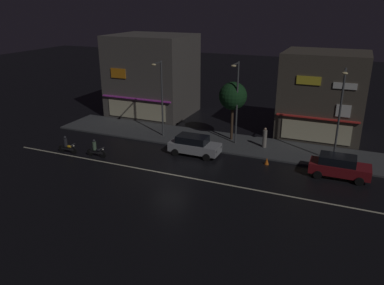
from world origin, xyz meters
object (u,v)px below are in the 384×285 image
object	(u,v)px
parked_car_near_kerb	(339,166)
traffic_cone	(267,161)
motorcycle_following	(67,146)
streetlamp_east	(340,109)
motorcycle_lead	(96,150)
pedestrian_on_sidewalk	(265,138)
streetlamp_west	(161,93)
parked_car_trailing	(194,145)
streetlamp_mid	(236,97)

from	to	relation	value
parked_car_near_kerb	traffic_cone	world-z (taller)	parked_car_near_kerb
motorcycle_following	traffic_cone	distance (m)	16.97
parked_car_near_kerb	motorcycle_following	distance (m)	22.19
streetlamp_east	traffic_cone	bearing A→B (deg)	-154.36
motorcycle_lead	pedestrian_on_sidewalk	bearing A→B (deg)	28.10
pedestrian_on_sidewalk	motorcycle_lead	bearing A→B (deg)	15.14
streetlamp_west	parked_car_trailing	size ratio (longest dim) A/B	1.67
streetlamp_west	pedestrian_on_sidewalk	distance (m)	10.34
streetlamp_east	parked_car_trailing	xyz separation A→B (m)	(-11.06, -2.70, -3.67)
streetlamp_mid	streetlamp_west	bearing A→B (deg)	-174.30
parked_car_trailing	motorcycle_following	size ratio (longest dim) A/B	2.26
motorcycle_lead	traffic_cone	xyz separation A→B (m)	(13.61, 4.01, -0.36)
parked_car_near_kerb	motorcycle_lead	size ratio (longest dim) A/B	2.26
parked_car_trailing	motorcycle_following	world-z (taller)	parked_car_trailing
parked_car_near_kerb	streetlamp_east	bearing A→B (deg)	-78.61
pedestrian_on_sidewalk	traffic_cone	xyz separation A→B (m)	(0.99, -3.40, -0.70)
streetlamp_east	motorcycle_following	distance (m)	22.64
streetlamp_east	streetlamp_mid	bearing A→B (deg)	174.38
motorcycle_lead	traffic_cone	world-z (taller)	motorcycle_lead
streetlamp_west	streetlamp_east	size ratio (longest dim) A/B	0.95
streetlamp_west	streetlamp_mid	distance (m)	7.09
streetlamp_mid	parked_car_trailing	distance (m)	5.64
streetlamp_mid	parked_car_near_kerb	world-z (taller)	streetlamp_mid
streetlamp_west	motorcycle_lead	world-z (taller)	streetlamp_west
streetlamp_mid	pedestrian_on_sidewalk	size ratio (longest dim) A/B	4.10
parked_car_trailing	traffic_cone	xyz separation A→B (m)	(6.17, 0.35, -0.59)
pedestrian_on_sidewalk	parked_car_trailing	size ratio (longest dim) A/B	0.42
streetlamp_west	traffic_cone	size ratio (longest dim) A/B	13.02
streetlamp_east	parked_car_near_kerb	world-z (taller)	streetlamp_east
pedestrian_on_sidewalk	streetlamp_east	bearing A→B (deg)	154.51
streetlamp_mid	parked_car_trailing	world-z (taller)	streetlamp_mid
parked_car_near_kerb	streetlamp_west	bearing A→B (deg)	-9.66
parked_car_trailing	motorcycle_lead	bearing A→B (deg)	26.23
streetlamp_west	motorcycle_following	size ratio (longest dim) A/B	3.77
streetlamp_west	streetlamp_mid	xyz separation A→B (m)	(7.05, 0.70, 0.12)
motorcycle_following	pedestrian_on_sidewalk	bearing A→B (deg)	21.28
parked_car_trailing	traffic_cone	world-z (taller)	parked_car_trailing
pedestrian_on_sidewalk	motorcycle_lead	xyz separation A→B (m)	(-12.62, -7.41, -0.34)
streetlamp_mid	parked_car_near_kerb	xyz separation A→B (m)	(9.07, -3.45, -3.61)
parked_car_near_kerb	traffic_cone	distance (m)	5.45
parked_car_near_kerb	motorcycle_following	size ratio (longest dim) A/B	2.26
streetlamp_east	parked_car_trailing	distance (m)	11.96
streetlamp_east	streetlamp_west	bearing A→B (deg)	179.49
streetlamp_west	streetlamp_east	bearing A→B (deg)	-0.51
streetlamp_mid	parked_car_trailing	xyz separation A→B (m)	(-2.51, -3.54, -3.61)
streetlamp_mid	streetlamp_east	distance (m)	8.59
parked_car_trailing	motorcycle_following	distance (m)	10.97
parked_car_trailing	motorcycle_following	xyz separation A→B (m)	(-10.24, -3.93, -0.24)
streetlamp_mid	traffic_cone	world-z (taller)	streetlamp_mid
streetlamp_west	streetlamp_mid	bearing A→B (deg)	5.70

